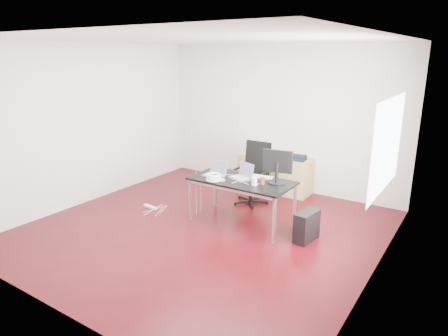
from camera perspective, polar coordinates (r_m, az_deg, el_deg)
The scene contains 18 objects.
room_shell at distance 5.79m, azimuth -2.70°, elevation 3.96°, with size 5.00×5.00×5.00m.
desk at distance 6.20m, azimuth 2.55°, elevation -2.15°, with size 1.60×0.80×0.73m.
office_chair at distance 7.16m, azimuth 4.23°, elevation -0.27°, with size 0.49×0.51×1.08m.
filing_cabinet_left at distance 8.09m, azimuth 4.33°, elevation -0.25°, with size 0.50×0.50×0.70m, color tan.
filing_cabinet_right at distance 7.70m, azimuth 10.33°, elevation -1.31°, with size 0.50×0.50×0.70m, color tan.
pc_tower at distance 5.93m, azimuth 11.73°, elevation -8.11°, with size 0.20×0.45×0.44m, color black.
wastebasket at distance 7.85m, azimuth 6.39°, elevation -2.41°, with size 0.24×0.24×0.28m, color black.
power_strip at distance 7.16m, azimuth -10.48°, elevation -5.49°, with size 0.30×0.06×0.04m, color white.
laptop_left at distance 6.38m, azimuth -1.26°, elevation -0.58°, with size 0.34×0.27×0.23m.
laptop_right at distance 6.25m, azimuth 2.65°, elevation -0.95°, with size 0.40×0.36×0.23m.
monitor at distance 6.00m, azimuth 7.64°, elevation 0.44°, with size 0.45×0.26×0.51m.
keyboard at distance 6.33m, azimuth 4.97°, elevation -1.23°, with size 0.44×0.14×0.02m, color white.
cup_white at distance 5.93m, azimuth 4.34°, elevation -1.90°, with size 0.08×0.08×0.12m, color white.
cup_brown at distance 5.99m, azimuth 5.48°, elevation -1.84°, with size 0.08×0.08×0.10m, color #57281D.
cable_coil at distance 6.12m, azimuth -1.51°, elevation -1.35°, with size 0.24×0.24×0.11m.
power_adapter at distance 6.13m, azimuth -0.35°, elevation -1.70°, with size 0.07×0.07×0.03m, color white.
speaker at distance 7.99m, azimuth 4.19°, elevation 2.82°, with size 0.09×0.08×0.18m, color #9E9E9E.
navy_garment at distance 7.55m, azimuth 10.44°, elevation 1.45°, with size 0.30×0.24×0.09m, color black.
Camera 1 is at (3.39, -4.56, 2.61)m, focal length 32.00 mm.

